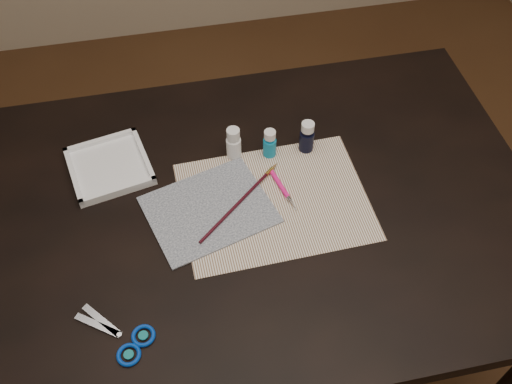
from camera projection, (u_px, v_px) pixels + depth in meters
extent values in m
cube|color=#422614|center=(256.00, 343.00, 1.89)|extent=(3.50, 3.50, 0.02)
cube|color=black|center=(256.00, 286.00, 1.59)|extent=(1.30, 0.90, 0.75)
cube|color=white|center=(274.00, 201.00, 1.30)|extent=(0.43, 0.33, 0.00)
cube|color=black|center=(209.00, 210.00, 1.28)|extent=(0.32, 0.28, 0.00)
cylinder|color=white|center=(234.00, 143.00, 1.35)|extent=(0.05, 0.05, 0.09)
cylinder|color=#0F86B5|center=(270.00, 143.00, 1.36)|extent=(0.03, 0.03, 0.08)
cylinder|color=black|center=(307.00, 137.00, 1.37)|extent=(0.05, 0.05, 0.09)
cube|color=white|center=(109.00, 166.00, 1.35)|extent=(0.21, 0.21, 0.02)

